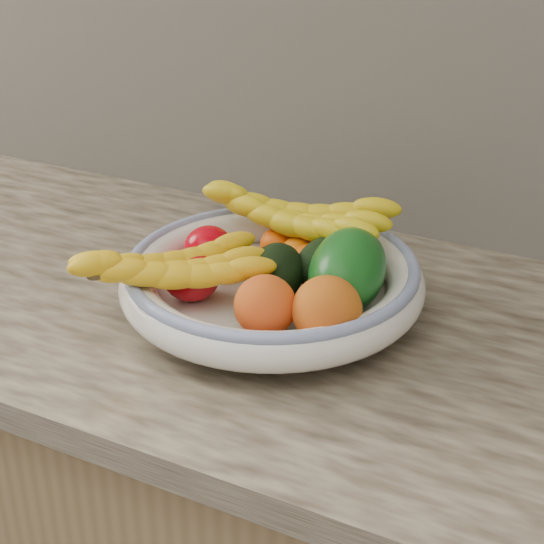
{
  "coord_description": "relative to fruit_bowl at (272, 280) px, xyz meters",
  "views": [
    {
      "loc": [
        0.43,
        0.82,
        1.44
      ],
      "look_at": [
        0.0,
        1.66,
        0.96
      ],
      "focal_mm": 55.0,
      "sensor_mm": 36.0,
      "label": 1
    }
  ],
  "objects": [
    {
      "name": "clementine_back_right",
      "position": [
        0.03,
        0.11,
        0.01
      ],
      "size": [
        0.06,
        0.06,
        0.05
      ],
      "primitive_type": "ellipsoid",
      "rotation": [
        0.0,
        0.0,
        -0.13
      ],
      "color": "#DC6404",
      "rests_on": "fruit_bowl"
    },
    {
      "name": "tomato_near_left",
      "position": [
        -0.09,
        -0.06,
        0.01
      ],
      "size": [
        0.08,
        0.08,
        0.07
      ],
      "primitive_type": "ellipsoid",
      "rotation": [
        0.0,
        0.0,
        0.11
      ],
      "color": "#BD0712",
      "rests_on": "fruit_bowl"
    },
    {
      "name": "clementine_back_mid",
      "position": [
        0.0,
        0.08,
        0.01
      ],
      "size": [
        0.07,
        0.07,
        0.05
      ],
      "primitive_type": "ellipsoid",
      "rotation": [
        0.0,
        0.0,
        0.42
      ],
      "color": "orange",
      "rests_on": "fruit_bowl"
    },
    {
      "name": "peach_front",
      "position": [
        0.04,
        -0.09,
        0.02
      ],
      "size": [
        0.1,
        0.1,
        0.07
      ],
      "primitive_type": "ellipsoid",
      "rotation": [
        0.0,
        0.0,
        0.44
      ],
      "color": "orange",
      "rests_on": "fruit_bowl"
    },
    {
      "name": "fruit_bowl",
      "position": [
        0.0,
        0.0,
        0.0
      ],
      "size": [
        0.39,
        0.39,
        0.08
      ],
      "color": "white",
      "rests_on": "kitchen_counter"
    },
    {
      "name": "avocado_center",
      "position": [
        0.01,
        -0.01,
        0.02
      ],
      "size": [
        0.09,
        0.12,
        0.07
      ],
      "primitive_type": "ellipsoid",
      "rotation": [
        0.0,
        0.0,
        0.25
      ],
      "color": "black",
      "rests_on": "fruit_bowl"
    },
    {
      "name": "avocado_right",
      "position": [
        0.05,
        0.05,
        0.02
      ],
      "size": [
        0.09,
        0.11,
        0.07
      ],
      "primitive_type": "ellipsoid",
      "rotation": [
        0.0,
        0.0,
        -0.31
      ],
      "color": "black",
      "rests_on": "fruit_bowl"
    },
    {
      "name": "tomato_left",
      "position": [
        -0.11,
        0.02,
        0.01
      ],
      "size": [
        0.08,
        0.08,
        0.06
      ],
      "primitive_type": "ellipsoid",
      "rotation": [
        0.0,
        0.0,
        -0.28
      ],
      "color": "#C5000E",
      "rests_on": "fruit_bowl"
    },
    {
      "name": "banana_bunch_back",
      "position": [
        -0.02,
        0.1,
        0.04
      ],
      "size": [
        0.29,
        0.11,
        0.08
      ],
      "primitive_type": null,
      "rotation": [
        0.0,
        0.0,
        0.01
      ],
      "color": "yellow",
      "rests_on": "fruit_bowl"
    },
    {
      "name": "green_mango",
      "position": [
        0.1,
        0.02,
        0.03
      ],
      "size": [
        0.15,
        0.17,
        0.13
      ],
      "primitive_type": "ellipsoid",
      "rotation": [
        0.0,
        0.31,
        0.19
      ],
      "color": "#0F5013",
      "rests_on": "fruit_bowl"
    },
    {
      "name": "clementine_extra",
      "position": [
        0.03,
        0.06,
        0.01
      ],
      "size": [
        0.05,
        0.05,
        0.05
      ],
      "primitive_type": "ellipsoid",
      "color": "#F26005",
      "rests_on": "fruit_bowl"
    },
    {
      "name": "clementine_back_left",
      "position": [
        -0.04,
        0.09,
        0.01
      ],
      "size": [
        0.06,
        0.06,
        0.05
      ],
      "primitive_type": "ellipsoid",
      "rotation": [
        0.0,
        0.0,
        -0.39
      ],
      "color": "#FF5F05",
      "rests_on": "fruit_bowl"
    },
    {
      "name": "banana_bunch_front",
      "position": [
        -0.09,
        -0.1,
        0.03
      ],
      "size": [
        0.25,
        0.26,
        0.07
      ],
      "primitive_type": null,
      "rotation": [
        0.0,
        0.0,
        0.8
      ],
      "color": "yellow",
      "rests_on": "fruit_bowl"
    },
    {
      "name": "peach_right",
      "position": [
        0.11,
        -0.07,
        0.02
      ],
      "size": [
        0.09,
        0.09,
        0.08
      ],
      "primitive_type": "ellipsoid",
      "rotation": [
        0.0,
        0.0,
        0.16
      ],
      "color": "orange",
      "rests_on": "fruit_bowl"
    }
  ]
}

